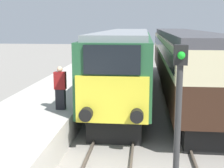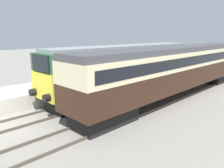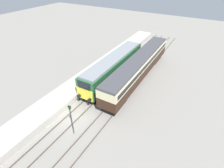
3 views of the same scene
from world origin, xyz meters
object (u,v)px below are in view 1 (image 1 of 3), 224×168
Objects in this scene: passenger_carriage at (182,56)px; signal_post at (177,131)px; locomotive at (126,62)px; person_on_platform at (60,88)px.

signal_post is (-1.70, -14.11, -0.03)m from passenger_carriage.
locomotive is 3.92× the size of signal_post.
locomotive is at bearing 70.72° from person_on_platform.
passenger_carriage is at bearing 31.62° from locomotive.
signal_post is (3.85, -5.86, 0.46)m from person_on_platform.
locomotive is 6.53m from person_on_platform.
passenger_carriage is 9.95m from person_on_platform.
person_on_platform is 7.03m from signal_post.
locomotive reaches higher than passenger_carriage.
passenger_carriage is (3.40, 2.09, 0.16)m from locomotive.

